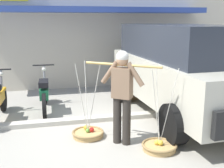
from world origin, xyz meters
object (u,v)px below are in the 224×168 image
Objects in this scene: fruit_vendor at (122,92)px; parked_truck at (182,67)px; fruit_basket_left_side at (88,133)px; fruit_basket_right_side at (159,146)px; wooden_crate at (132,93)px; motorcycle_third_in_row at (44,93)px.

fruit_vendor is 0.35× the size of parked_truck.
fruit_basket_left_side is 0.30× the size of parked_truck.
fruit_basket_left_side is at bearing 142.11° from fruit_basket_right_side.
fruit_basket_left_side is at bearing -124.51° from wooden_crate.
fruit_vendor is at bearing -111.27° from wooden_crate.
fruit_basket_left_side is 2.95m from wooden_crate.
fruit_vendor reaches higher than motorcycle_third_in_row.
parked_truck is at bearing 35.56° from fruit_vendor.
parked_truck is (1.78, 1.28, 0.16)m from fruit_vendor.
fruit_vendor is at bearing 142.24° from fruit_basket_right_side.
fruit_basket_right_side reaches higher than wooden_crate.
fruit_vendor is 2.20m from parked_truck.
fruit_basket_left_side is 3.30× the size of wooden_crate.
parked_truck is at bearing 19.79° from fruit_basket_left_side.
fruit_basket_right_side is at bearing -99.62° from wooden_crate.
wooden_crate is at bearing 80.38° from fruit_basket_right_side.
fruit_vendor reaches higher than fruit_basket_right_side.
fruit_basket_right_side is (1.11, -0.86, -0.00)m from fruit_basket_left_side.
motorcycle_third_in_row is at bearing 124.56° from fruit_basket_right_side.
parked_truck is (3.12, -1.04, 0.68)m from motorcycle_third_in_row.
parked_truck is at bearing 54.23° from fruit_basket_right_side.
fruit_vendor reaches higher than fruit_basket_left_side.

